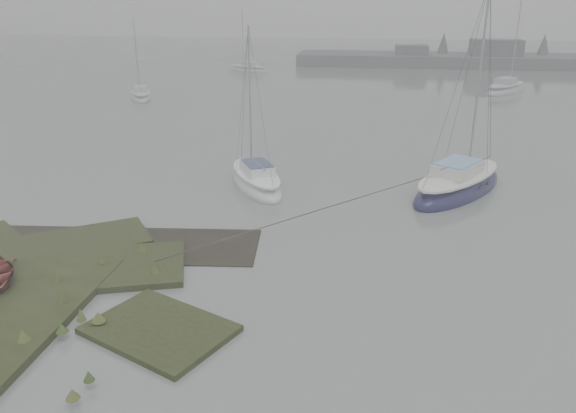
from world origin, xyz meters
The scene contains 7 objects.
ground centered at (0.00, 30.00, 0.00)m, with size 160.00×160.00×0.00m, color slate.
far_shoreline centered at (26.84, 61.90, 0.85)m, with size 60.00×8.00×4.15m.
sailboat_main centered at (9.49, 11.99, 0.29)m, with size 5.56×6.82×9.48m.
sailboat_white centered at (0.55, 11.50, 0.23)m, with size 4.06×5.52×7.52m.
sailboat_far_a centered at (-13.83, 33.02, 0.22)m, with size 3.65×5.12×6.94m.
sailboat_far_b centered at (17.37, 41.07, 0.27)m, with size 5.21×6.13×8.63m.
sailboat_far_c centered at (-8.79, 52.42, 0.23)m, with size 5.39×3.73×7.29m.
Camera 1 is at (5.59, -12.21, 8.06)m, focal length 35.00 mm.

